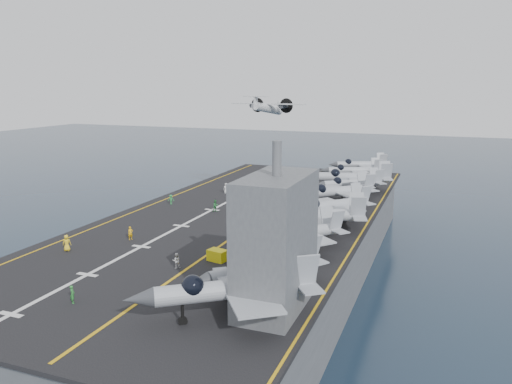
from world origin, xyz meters
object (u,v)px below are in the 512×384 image
(fighter_jet_0, at_px, (235,287))
(tow_cart_a, at_px, (217,255))
(transport_plane, at_px, (268,109))
(island_superstructure, at_px, (276,226))

(fighter_jet_0, bearing_deg, tow_cart_a, 121.56)
(fighter_jet_0, bearing_deg, transport_plane, 108.07)
(island_superstructure, xyz_separation_m, tow_cart_a, (-10.02, 8.87, -6.86))
(island_superstructure, relative_size, fighter_jet_0, 0.76)
(island_superstructure, height_order, fighter_jet_0, island_superstructure)
(island_superstructure, distance_m, tow_cart_a, 15.04)
(tow_cart_a, bearing_deg, transport_plane, 105.51)
(island_superstructure, bearing_deg, transport_plane, 110.29)
(fighter_jet_0, height_order, transport_plane, transport_plane)
(transport_plane, bearing_deg, tow_cart_a, -74.49)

